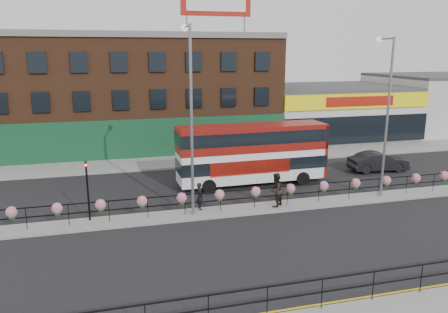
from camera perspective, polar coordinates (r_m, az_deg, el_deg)
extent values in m
plane|color=black|center=(24.83, 1.79, -7.19)|extent=(120.00, 120.00, 0.00)
cube|color=gray|center=(35.96, -3.69, -0.52)|extent=(60.00, 4.00, 0.15)
cube|color=gray|center=(24.81, 1.79, -7.03)|extent=(60.00, 1.60, 0.15)
cube|color=gold|center=(16.71, 11.88, -18.46)|extent=(60.00, 0.10, 0.01)
cube|color=gold|center=(16.57, 12.17, -18.76)|extent=(60.00, 0.10, 0.01)
cube|color=brown|center=(42.50, -11.29, 8.15)|extent=(25.00, 12.00, 10.00)
cube|color=#3F3F42|center=(42.35, -11.62, 15.10)|extent=(25.00, 12.00, 0.30)
cube|color=#134227|center=(36.95, -10.41, 2.24)|extent=(25.00, 0.25, 3.40)
cube|color=silver|center=(48.37, 13.33, 5.69)|extent=(15.00, 12.00, 5.00)
cube|color=#3F3F42|center=(48.10, 13.50, 8.82)|extent=(15.00, 12.00, 0.30)
cube|color=yellow|center=(42.94, 17.27, 6.92)|extent=(15.00, 0.25, 1.40)
cube|color=#9F160D|center=(42.83, 17.36, 6.90)|extent=(7.00, 0.10, 0.90)
cube|color=black|center=(43.30, 17.03, 3.37)|extent=(15.00, 0.25, 2.60)
cube|color=#B8B9B3|center=(56.75, 26.70, 6.24)|extent=(14.50, 12.00, 6.00)
cube|color=#3F3F42|center=(56.52, 27.04, 9.40)|extent=(14.50, 12.00, 0.30)
cylinder|color=slate|center=(37.91, -4.87, 16.83)|extent=(0.12, 0.12, 1.40)
cylinder|color=slate|center=(39.10, 2.68, 16.75)|extent=(0.12, 0.12, 1.40)
cube|color=black|center=(24.42, 1.81, -4.44)|extent=(30.00, 0.05, 0.05)
cube|color=black|center=(24.58, 1.81, -5.54)|extent=(30.00, 0.05, 0.05)
cylinder|color=black|center=(24.05, -24.42, -7.38)|extent=(0.04, 0.04, 1.10)
cylinder|color=black|center=(23.77, -19.64, -7.17)|extent=(0.04, 0.04, 1.10)
cylinder|color=black|center=(23.66, -14.78, -6.91)|extent=(0.04, 0.04, 1.10)
cylinder|color=black|center=(23.72, -9.92, -6.60)|extent=(0.04, 0.04, 1.10)
cylinder|color=black|center=(23.95, -5.13, -6.25)|extent=(0.04, 0.04, 1.10)
cylinder|color=black|center=(24.34, -0.46, -5.86)|extent=(0.04, 0.04, 1.10)
cylinder|color=black|center=(24.89, 4.02, -5.46)|extent=(0.04, 0.04, 1.10)
cylinder|color=black|center=(25.58, 8.28, -5.04)|extent=(0.04, 0.04, 1.10)
cylinder|color=black|center=(26.40, 12.29, -4.62)|extent=(0.04, 0.04, 1.10)
cylinder|color=black|center=(27.35, 16.04, -4.21)|extent=(0.04, 0.04, 1.10)
cylinder|color=black|center=(28.40, 19.52, -3.81)|extent=(0.04, 0.04, 1.10)
cylinder|color=black|center=(29.56, 22.73, -3.43)|extent=(0.04, 0.04, 1.10)
cylinder|color=black|center=(30.80, 25.70, -3.07)|extent=(0.04, 0.04, 1.10)
sphere|color=#C26786|center=(24.04, -26.01, -6.54)|extent=(0.56, 0.56, 0.56)
sphere|color=#1F5216|center=(24.11, -25.96, -7.05)|extent=(0.36, 0.36, 0.36)
sphere|color=#C26786|center=(23.69, -20.97, -6.32)|extent=(0.56, 0.56, 0.56)
sphere|color=#1F5216|center=(23.77, -20.92, -6.84)|extent=(0.36, 0.36, 0.36)
sphere|color=#C26786|center=(23.54, -15.83, -6.05)|extent=(0.56, 0.56, 0.56)
sphere|color=#1F5216|center=(23.61, -15.79, -6.58)|extent=(0.36, 0.36, 0.36)
sphere|color=#C26786|center=(23.57, -10.66, -5.73)|extent=(0.56, 0.56, 0.56)
sphere|color=#1F5216|center=(23.65, -10.64, -6.26)|extent=(0.36, 0.36, 0.36)
sphere|color=#C26786|center=(23.79, -5.56, -5.37)|extent=(0.56, 0.56, 0.56)
sphere|color=#1F5216|center=(23.87, -5.55, -5.90)|extent=(0.36, 0.36, 0.36)
sphere|color=#C26786|center=(24.20, -0.60, -4.98)|extent=(0.56, 0.56, 0.56)
sphere|color=#1F5216|center=(24.27, -0.60, -5.50)|extent=(0.36, 0.36, 0.36)
sphere|color=#C26786|center=(24.78, 4.16, -4.57)|extent=(0.56, 0.56, 0.56)
sphere|color=#1F5216|center=(24.85, 4.15, -5.08)|extent=(0.36, 0.36, 0.36)
sphere|color=#C26786|center=(25.52, 8.67, -4.15)|extent=(0.56, 0.56, 0.56)
sphere|color=#1F5216|center=(25.59, 8.65, -4.64)|extent=(0.36, 0.36, 0.36)
sphere|color=#C26786|center=(26.41, 12.90, -3.74)|extent=(0.56, 0.56, 0.56)
sphere|color=#1F5216|center=(26.48, 12.87, -4.21)|extent=(0.36, 0.36, 0.36)
sphere|color=#C26786|center=(27.44, 16.82, -3.33)|extent=(0.56, 0.56, 0.56)
sphere|color=#1F5216|center=(27.50, 16.79, -3.79)|extent=(0.36, 0.36, 0.36)
sphere|color=#C26786|center=(28.58, 20.44, -2.94)|extent=(0.56, 0.56, 0.56)
sphere|color=#1F5216|center=(28.65, 20.41, -3.38)|extent=(0.36, 0.36, 0.36)
sphere|color=#C26786|center=(29.83, 23.77, -2.57)|extent=(0.56, 0.56, 0.56)
sphere|color=#1F5216|center=(29.89, 23.73, -3.00)|extent=(0.36, 0.36, 0.36)
sphere|color=#C26786|center=(31.18, 26.82, -2.23)|extent=(0.56, 0.56, 0.56)
sphere|color=#1F5216|center=(31.24, 26.78, -2.64)|extent=(0.36, 0.36, 0.36)
cube|color=black|center=(15.04, 5.71, -16.58)|extent=(20.00, 0.05, 0.05)
cube|color=black|center=(15.29, 5.66, -18.18)|extent=(20.00, 0.05, 0.05)
cylinder|color=black|center=(14.83, -2.05, -19.48)|extent=(0.04, 0.04, 1.10)
cylinder|color=black|center=(15.32, 5.66, -18.36)|extent=(0.04, 0.04, 1.10)
cylinder|color=black|center=(16.05, 12.67, -17.05)|extent=(0.04, 0.04, 1.10)
cylinder|color=black|center=(16.98, 18.91, -15.66)|extent=(0.04, 0.04, 1.10)
cylinder|color=black|center=(18.09, 24.36, -14.29)|extent=(0.04, 0.04, 1.10)
cube|color=white|center=(29.31, 3.67, 0.47)|extent=(10.02, 2.44, 3.63)
cube|color=maroon|center=(29.09, 3.70, 2.48)|extent=(10.09, 2.50, 1.63)
cube|color=black|center=(29.46, 3.65, -0.73)|extent=(10.11, 2.52, 0.82)
cube|color=black|center=(29.06, 3.71, 2.74)|extent=(10.13, 2.54, 0.82)
cube|color=maroon|center=(28.95, 3.73, 4.03)|extent=(10.02, 2.44, 0.11)
cube|color=maroon|center=(31.28, 12.24, 1.02)|extent=(0.24, 2.33, 3.63)
cube|color=#9F160D|center=(28.27, 3.56, -1.44)|extent=(5.45, 0.13, 0.91)
cylinder|color=black|center=(27.80, -1.98, -3.92)|extent=(0.91, 0.29, 0.91)
cylinder|color=black|center=(29.91, -3.03, -2.66)|extent=(0.91, 0.29, 0.91)
cylinder|color=black|center=(29.97, 10.26, -2.83)|extent=(0.91, 0.29, 0.91)
cylinder|color=black|center=(31.94, 8.48, -1.74)|extent=(0.91, 0.29, 0.91)
imported|color=black|center=(34.81, 19.51, -0.64)|extent=(2.06, 4.64, 1.47)
imported|color=black|center=(24.54, -3.17, -5.17)|extent=(0.68, 0.54, 1.55)
imported|color=black|center=(25.05, 6.78, -4.36)|extent=(1.69, 1.69, 1.96)
cylinder|color=slate|center=(22.77, -4.26, 4.30)|extent=(0.16, 0.16, 9.99)
cylinder|color=slate|center=(23.25, -4.84, 16.58)|extent=(0.10, 1.50, 0.10)
sphere|color=silver|center=(23.99, -5.17, 16.36)|extent=(0.36, 0.36, 0.36)
cylinder|color=slate|center=(27.57, 20.53, 4.54)|extent=(0.15, 0.15, 9.47)
cylinder|color=slate|center=(27.88, 20.48, 14.23)|extent=(0.09, 1.42, 0.09)
sphere|color=silver|center=(28.47, 19.63, 14.17)|extent=(0.34, 0.34, 0.34)
cylinder|color=black|center=(23.74, -17.36, -4.34)|extent=(0.10, 0.10, 3.20)
imported|color=black|center=(23.32, -17.63, -0.59)|extent=(0.15, 0.18, 0.90)
sphere|color=#FF190C|center=(23.24, -17.61, -1.09)|extent=(0.14, 0.14, 0.14)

